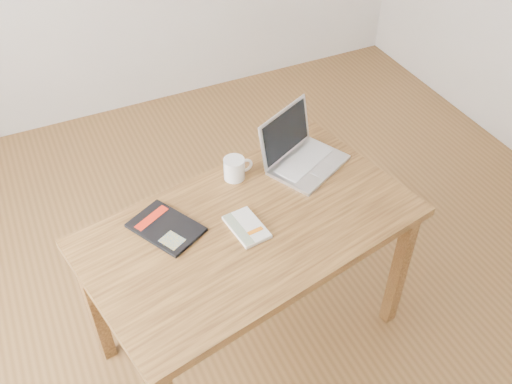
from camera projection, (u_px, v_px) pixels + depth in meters
name	position (u px, v px, depth m)	size (l,w,h in m)	color
room	(256.00, 62.00, 1.95)	(4.04, 4.04, 2.70)	brown
desk	(251.00, 240.00, 2.28)	(1.41, 0.98, 0.75)	brown
white_guidebook	(247.00, 227.00, 2.20)	(0.14, 0.20, 0.02)	silver
black_guidebook	(166.00, 227.00, 2.20)	(0.29, 0.32, 0.01)	black
laptop	(300.00, 153.00, 2.47)	(0.41, 0.38, 0.23)	silver
coffee_mug	(235.00, 168.00, 2.39)	(0.13, 0.09, 0.10)	white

